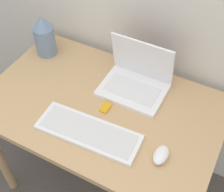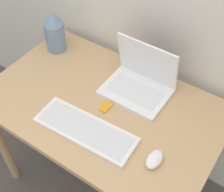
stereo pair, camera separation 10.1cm
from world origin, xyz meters
name	(u,v)px [view 1 (the left image)]	position (x,y,z in m)	size (l,w,h in m)	color
desk	(102,119)	(0.00, 0.35, 0.64)	(1.10, 0.69, 0.74)	tan
laptop	(136,79)	(0.09, 0.53, 0.80)	(0.31, 0.24, 0.25)	white
keyboard	(88,132)	(0.03, 0.18, 0.75)	(0.46, 0.18, 0.02)	white
mouse	(161,155)	(0.35, 0.21, 0.76)	(0.06, 0.10, 0.04)	white
vase	(44,36)	(-0.44, 0.54, 0.85)	(0.11, 0.11, 0.23)	slate
mp3_player	(106,108)	(0.03, 0.34, 0.75)	(0.04, 0.06, 0.01)	orange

